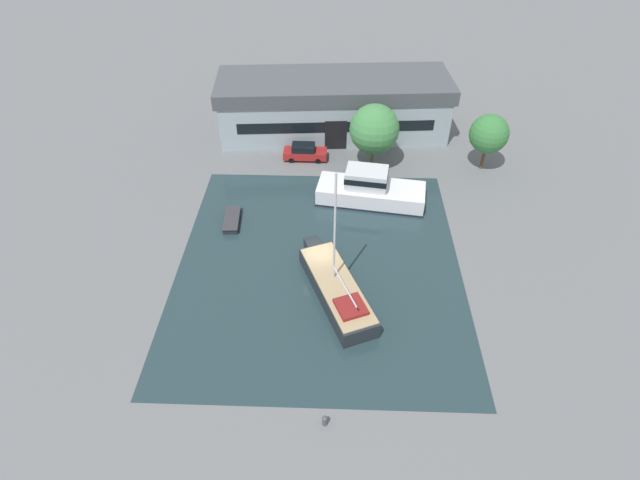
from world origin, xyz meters
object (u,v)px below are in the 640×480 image
at_px(quay_tree_near_building, 374,129).
at_px(motor_cruiser, 370,190).
at_px(sailboat_moored, 336,288).
at_px(small_dinghy, 232,220).
at_px(warehouse_building, 334,105).
at_px(parked_car, 305,152).
at_px(quay_tree_by_water, 489,134).

height_order(quay_tree_near_building, motor_cruiser, quay_tree_near_building).
xyz_separation_m(sailboat_moored, small_dinghy, (-9.62, 8.73, -0.50)).
relative_size(warehouse_building, sailboat_moored, 2.41).
bearing_deg(parked_car, sailboat_moored, 10.91).
relative_size(motor_cruiser, small_dinghy, 2.85).
height_order(quay_tree_by_water, parked_car, quay_tree_by_water).
height_order(quay_tree_near_building, quay_tree_by_water, quay_tree_near_building).
xyz_separation_m(warehouse_building, small_dinghy, (-9.05, -17.55, -2.95)).
bearing_deg(warehouse_building, quay_tree_by_water, -30.05).
bearing_deg(quay_tree_near_building, parked_car, 171.36).
xyz_separation_m(quay_tree_near_building, motor_cruiser, (-0.54, -6.32, -3.06)).
bearing_deg(parked_car, quay_tree_near_building, 82.13).
bearing_deg(quay_tree_by_water, parked_car, 176.41).
height_order(warehouse_building, sailboat_moored, sailboat_moored).
distance_m(warehouse_building, small_dinghy, 19.97).
bearing_deg(parked_car, quay_tree_by_water, 87.18).
height_order(parked_car, motor_cruiser, motor_cruiser).
xyz_separation_m(motor_cruiser, small_dinghy, (-12.71, -3.76, -0.98)).
bearing_deg(quay_tree_near_building, sailboat_moored, -100.90).
xyz_separation_m(quay_tree_near_building, parked_car, (-7.18, 1.09, -3.45)).
height_order(warehouse_building, small_dinghy, warehouse_building).
height_order(warehouse_building, motor_cruiser, warehouse_building).
distance_m(warehouse_building, parked_car, 7.43).
height_order(quay_tree_near_building, parked_car, quay_tree_near_building).
distance_m(parked_car, motor_cruiser, 9.96).
xyz_separation_m(quay_tree_by_water, sailboat_moored, (-15.16, -18.72, -3.25)).
xyz_separation_m(quay_tree_by_water, small_dinghy, (-24.79, -10.00, -3.75)).
distance_m(warehouse_building, quay_tree_near_building, 8.63).
bearing_deg(small_dinghy, quay_tree_by_water, -161.90).
bearing_deg(motor_cruiser, parked_car, 50.37).
relative_size(parked_car, sailboat_moored, 0.42).
bearing_deg(quay_tree_by_water, warehouse_building, 154.35).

